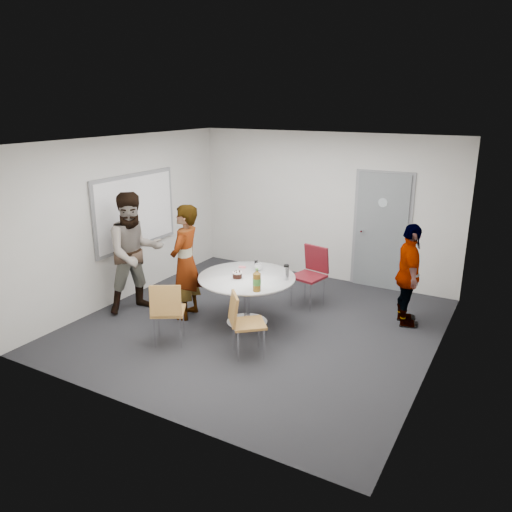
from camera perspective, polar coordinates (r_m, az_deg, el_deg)
The scene contains 15 objects.
floor at distance 7.56m, azimuth 0.17°, elevation -7.87°, with size 5.00×5.00×0.00m, color black.
ceiling at distance 6.86m, azimuth 0.19°, elevation 12.99°, with size 5.00×5.00×0.00m, color silver.
wall_back at distance 9.30m, azimuth 7.76°, elevation 5.57°, with size 5.00×5.00×0.00m, color silver.
wall_left at distance 8.56m, azimuth -14.63°, elevation 4.15°, with size 5.00×5.00×0.00m, color silver.
wall_right at distance 6.31m, azimuth 20.40°, elevation -1.03°, with size 5.00×5.00×0.00m, color silver.
wall_front at distance 5.17m, azimuth -13.53°, elevation -4.41°, with size 5.00×5.00×0.00m, color silver.
door at distance 9.02m, azimuth 14.13°, elevation 2.72°, with size 1.02×0.17×2.12m.
whiteboard at distance 8.65m, azimuth -13.58°, elevation 5.04°, with size 0.04×1.90×1.25m.
table at distance 7.35m, azimuth -0.92°, elevation -3.15°, with size 1.43×1.43×1.07m.
chair_near_left at distance 6.85m, azimuth -10.12°, elevation -5.82°, with size 0.61×0.62×0.91m.
chair_near_right at distance 6.50m, azimuth -1.62°, elevation -7.13°, with size 0.60×0.60×0.87m.
chair_far at distance 8.15m, azimuth 6.41°, elevation -1.52°, with size 0.55×0.59×0.98m.
person_main at distance 7.62m, azimuth -8.06°, elevation -0.70°, with size 0.65×0.42×1.77m, color #A5C6EA.
person_left at distance 7.99m, azimuth -13.66°, elevation 0.35°, with size 0.93×0.72×1.91m, color white.
person_right at distance 7.63m, azimuth 17.05°, elevation -2.14°, with size 0.91×0.38×1.55m, color black.
Camera 1 is at (3.34, -5.97, 3.22)m, focal length 35.00 mm.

